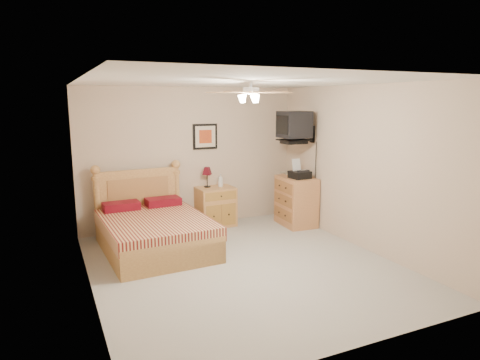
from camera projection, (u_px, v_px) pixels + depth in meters
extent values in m
plane|color=#9D988D|center=(244.00, 266.00, 5.93)|extent=(4.50, 4.50, 0.00)
cube|color=white|center=(244.00, 81.00, 5.48)|extent=(4.00, 4.50, 0.04)
cube|color=#C1A88E|center=(191.00, 157.00, 7.71)|extent=(4.00, 0.04, 2.50)
cube|color=#C1A88E|center=(355.00, 219.00, 3.69)|extent=(4.00, 0.04, 2.50)
cube|color=#C1A88E|center=(86.00, 190.00, 4.88)|extent=(0.04, 4.50, 2.50)
cube|color=#C1A88E|center=(362.00, 168.00, 6.52)|extent=(0.04, 4.50, 2.50)
cube|color=tan|center=(216.00, 206.00, 7.81)|extent=(0.67, 0.51, 0.71)
imported|color=silver|center=(220.00, 180.00, 7.78)|extent=(0.11, 0.11, 0.24)
cube|color=black|center=(205.00, 137.00, 7.74)|extent=(0.46, 0.04, 0.46)
cube|color=#9F673E|center=(296.00, 201.00, 7.83)|extent=(0.57, 0.79, 0.90)
imported|color=beige|center=(286.00, 174.00, 7.95)|extent=(0.24, 0.29, 0.02)
imported|color=gray|center=(285.00, 173.00, 7.96)|extent=(0.29, 0.32, 0.02)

